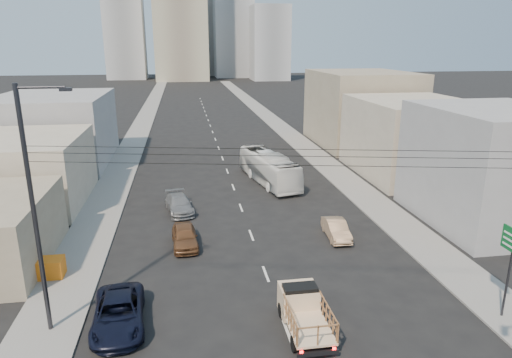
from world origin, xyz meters
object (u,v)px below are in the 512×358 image
object	(u,v)px
navy_pickup	(118,313)
crate_stack	(48,268)
sedan_tan	(336,229)
streetlamp_left	(36,208)
sedan_brown	(185,236)
sedan_grey	(179,204)
green_sign	(512,251)
flatbed_pickup	(304,309)
city_bus	(269,168)

from	to	relation	value
navy_pickup	crate_stack	xyz separation A→B (m)	(-4.80, 5.73, -0.05)
sedan_tan	streetlamp_left	xyz separation A→B (m)	(-17.44, -8.61, 5.79)
crate_stack	streetlamp_left	bearing A→B (deg)	-73.85
sedan_brown	sedan_grey	size ratio (longest dim) A/B	0.89
navy_pickup	sedan_tan	xyz separation A→B (m)	(14.25, 8.80, -0.09)
green_sign	crate_stack	size ratio (longest dim) A/B	2.78
sedan_brown	streetlamp_left	size ratio (longest dim) A/B	0.35
sedan_grey	streetlamp_left	bearing A→B (deg)	-120.47
flatbed_pickup	green_sign	bearing A→B (deg)	-3.68
sedan_tan	green_sign	xyz separation A→B (m)	(5.12, -11.11, 3.09)
sedan_tan	streetlamp_left	size ratio (longest dim) A/B	0.33
city_bus	streetlamp_left	size ratio (longest dim) A/B	0.92
streetlamp_left	green_sign	bearing A→B (deg)	-6.32
flatbed_pickup	navy_pickup	bearing A→B (deg)	169.66
navy_pickup	green_sign	xyz separation A→B (m)	(19.36, -2.31, 3.00)
navy_pickup	sedan_brown	xyz separation A→B (m)	(3.34, 9.07, -0.02)
navy_pickup	city_bus	xyz separation A→B (m)	(11.95, 23.19, 0.80)
city_bus	green_sign	xyz separation A→B (m)	(7.42, -25.51, 2.20)
crate_stack	sedan_brown	bearing A→B (deg)	22.29
sedan_brown	city_bus	bearing A→B (deg)	55.31
sedan_tan	crate_stack	distance (m)	19.29
green_sign	navy_pickup	bearing A→B (deg)	173.19
city_bus	sedan_grey	xyz separation A→B (m)	(-8.99, -7.18, -0.85)
city_bus	streetlamp_left	distance (m)	27.97
sedan_brown	green_sign	distance (m)	19.88
sedan_brown	sedan_grey	world-z (taller)	sedan_brown
navy_pickup	sedan_tan	bearing A→B (deg)	27.67
sedan_brown	sedan_tan	bearing A→B (deg)	-4.76
sedan_grey	green_sign	distance (m)	24.79
navy_pickup	green_sign	distance (m)	19.73
sedan_grey	streetlamp_left	size ratio (longest dim) A/B	0.40
navy_pickup	city_bus	size ratio (longest dim) A/B	0.48
sedan_brown	crate_stack	xyz separation A→B (m)	(-8.14, -3.34, -0.03)
green_sign	city_bus	bearing A→B (deg)	106.21
flatbed_pickup	green_sign	size ratio (longest dim) A/B	0.88
flatbed_pickup	sedan_tan	xyz separation A→B (m)	(5.21, 10.45, -0.45)
flatbed_pickup	streetlamp_left	distance (m)	13.47
navy_pickup	sedan_grey	world-z (taller)	navy_pickup
sedan_grey	green_sign	xyz separation A→B (m)	(16.41, -18.32, 3.05)
flatbed_pickup	streetlamp_left	bearing A→B (deg)	171.47
green_sign	flatbed_pickup	bearing A→B (deg)	176.32
navy_pickup	sedan_brown	world-z (taller)	navy_pickup
flatbed_pickup	sedan_brown	distance (m)	12.14
sedan_grey	flatbed_pickup	bearing A→B (deg)	-80.22
navy_pickup	sedan_grey	bearing A→B (deg)	75.52
green_sign	crate_stack	distance (m)	25.65
sedan_brown	sedan_tan	distance (m)	10.91
sedan_brown	green_sign	xyz separation A→B (m)	(16.02, -11.38, 3.02)
sedan_grey	crate_stack	world-z (taller)	sedan_grey
sedan_tan	green_sign	world-z (taller)	green_sign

